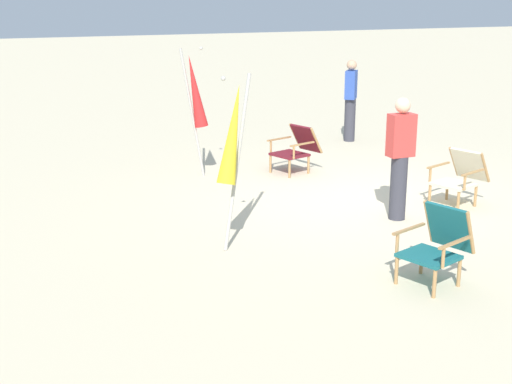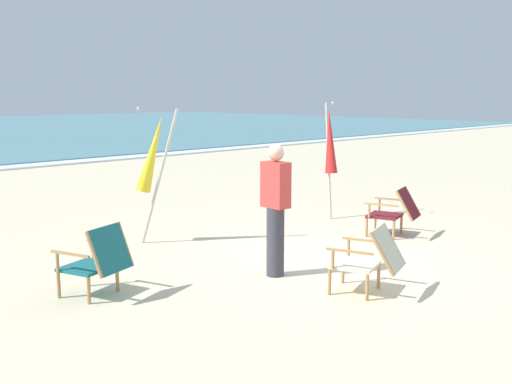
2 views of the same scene
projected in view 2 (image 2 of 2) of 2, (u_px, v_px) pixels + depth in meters
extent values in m
plane|color=beige|center=(325.00, 262.00, 8.03)|extent=(80.00, 80.00, 0.00)
cube|color=maroon|center=(384.00, 215.00, 9.51)|extent=(0.64, 0.62, 0.04)
cube|color=maroon|center=(408.00, 204.00, 9.30)|extent=(0.56, 0.43, 0.47)
cylinder|color=#AD7F4C|center=(367.00, 227.00, 9.43)|extent=(0.04, 0.04, 0.32)
cylinder|color=#AD7F4C|center=(375.00, 221.00, 9.84)|extent=(0.04, 0.04, 0.32)
cylinder|color=#AD7F4C|center=(394.00, 230.00, 9.23)|extent=(0.04, 0.04, 0.32)
cylinder|color=#AD7F4C|center=(401.00, 224.00, 9.64)|extent=(0.04, 0.04, 0.32)
cube|color=#AD7F4C|center=(381.00, 205.00, 9.22)|extent=(0.19, 0.51, 0.02)
cylinder|color=#AD7F4C|center=(369.00, 211.00, 9.33)|extent=(0.04, 0.04, 0.22)
cube|color=#AD7F4C|center=(391.00, 199.00, 9.71)|extent=(0.19, 0.51, 0.02)
cylinder|color=#AD7F4C|center=(379.00, 205.00, 9.82)|extent=(0.04, 0.04, 0.22)
cylinder|color=#AD7F4C|center=(404.00, 206.00, 9.08)|extent=(0.13, 0.30, 0.47)
cylinder|color=#AD7F4C|center=(412.00, 201.00, 9.53)|extent=(0.13, 0.30, 0.47)
cube|color=beige|center=(355.00, 264.00, 6.78)|extent=(0.65, 0.62, 0.04)
cube|color=beige|center=(388.00, 249.00, 6.58)|extent=(0.56, 0.44, 0.47)
cylinder|color=#AD7F4C|center=(330.00, 281.00, 6.70)|extent=(0.04, 0.04, 0.32)
cylinder|color=#AD7F4C|center=(343.00, 270.00, 7.11)|extent=(0.04, 0.04, 0.32)
cylinder|color=#AD7F4C|center=(367.00, 286.00, 6.51)|extent=(0.04, 0.04, 0.32)
cylinder|color=#AD7F4C|center=(379.00, 275.00, 6.92)|extent=(0.04, 0.04, 0.32)
cube|color=#AD7F4C|center=(349.00, 251.00, 6.49)|extent=(0.20, 0.51, 0.02)
cylinder|color=#AD7F4C|center=(333.00, 259.00, 6.59)|extent=(0.04, 0.04, 0.22)
cube|color=#AD7F4C|center=(364.00, 240.00, 6.98)|extent=(0.20, 0.51, 0.02)
cylinder|color=#AD7F4C|center=(349.00, 248.00, 7.09)|extent=(0.04, 0.04, 0.22)
cylinder|color=#AD7F4C|center=(382.00, 254.00, 6.36)|extent=(0.13, 0.30, 0.47)
cylinder|color=#AD7F4C|center=(394.00, 244.00, 6.81)|extent=(0.13, 0.30, 0.47)
cube|color=#196066|center=(88.00, 267.00, 6.67)|extent=(0.65, 0.62, 0.04)
cube|color=#196066|center=(110.00, 249.00, 6.49)|extent=(0.54, 0.37, 0.50)
cylinder|color=#AD7F4C|center=(59.00, 284.00, 6.59)|extent=(0.04, 0.04, 0.32)
cylinder|color=#AD7F4C|center=(88.00, 273.00, 7.00)|extent=(0.04, 0.04, 0.32)
cylinder|color=#AD7F4C|center=(89.00, 290.00, 6.40)|extent=(0.04, 0.04, 0.32)
cylinder|color=#AD7F4C|center=(117.00, 278.00, 6.81)|extent=(0.04, 0.04, 0.32)
cube|color=#AD7F4C|center=(70.00, 254.00, 6.38)|extent=(0.20, 0.51, 0.02)
cylinder|color=#AD7F4C|center=(57.00, 262.00, 6.48)|extent=(0.04, 0.04, 0.22)
cube|color=#AD7F4C|center=(105.00, 243.00, 6.88)|extent=(0.20, 0.51, 0.02)
cylinder|color=#AD7F4C|center=(93.00, 250.00, 6.98)|extent=(0.04, 0.04, 0.22)
cylinder|color=#AD7F4C|center=(94.00, 255.00, 6.26)|extent=(0.11, 0.22, 0.50)
cylinder|color=#AD7F4C|center=(125.00, 244.00, 6.71)|extent=(0.11, 0.22, 0.50)
cylinder|color=#B7B2A8|center=(328.00, 161.00, 10.80)|extent=(0.23, 0.35, 2.08)
cone|color=red|center=(330.00, 141.00, 10.68)|extent=(0.39, 0.46, 1.18)
sphere|color=#B7B2A8|center=(333.00, 103.00, 10.47)|extent=(0.06, 0.06, 0.06)
cylinder|color=#B7B2A8|center=(160.00, 177.00, 8.86)|extent=(0.42, 0.52, 2.03)
cone|color=yellow|center=(152.00, 153.00, 8.82)|extent=(0.50, 0.55, 1.17)
sphere|color=#B7B2A8|center=(139.00, 109.00, 8.74)|extent=(0.06, 0.06, 0.06)
cylinder|color=#383842|center=(275.00, 242.00, 7.37)|extent=(0.22, 0.22, 0.86)
cube|color=#D13D38|center=(276.00, 185.00, 7.26)|extent=(0.21, 0.35, 0.56)
sphere|color=beige|center=(276.00, 153.00, 7.19)|extent=(0.20, 0.20, 0.20)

